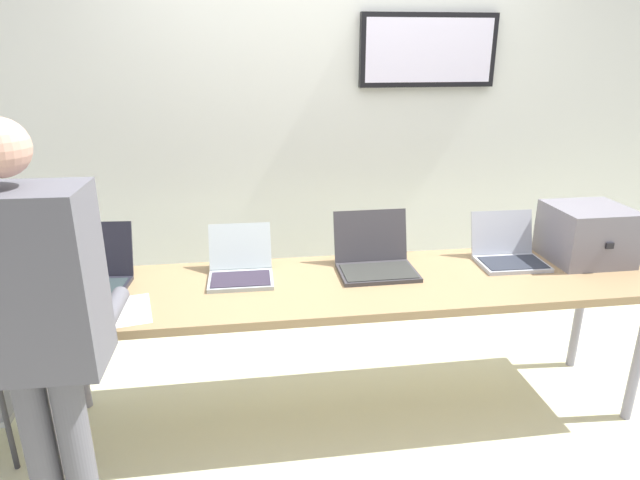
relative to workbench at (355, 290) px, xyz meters
The scene contains 10 objects.
ground 0.72m from the workbench, ahead, with size 8.00×8.00×0.04m, color beige.
back_wall 1.31m from the workbench, 89.36° to the left, with size 8.00×0.11×2.70m.
workbench is the anchor object (origin of this frame).
equipment_box 1.27m from the workbench, ahead, with size 0.38×0.38×0.29m.
laptop_station_0 1.24m from the workbench, behind, with size 0.36×0.36×0.28m.
laptop_station_1 0.57m from the workbench, 166.70° to the left, with size 0.31×0.34×0.23m.
laptop_station_2 0.21m from the workbench, 45.63° to the left, with size 0.38×0.34×0.27m.
laptop_station_3 0.85m from the workbench, ahead, with size 0.34×0.31×0.24m.
person 1.39m from the workbench, 152.96° to the right, with size 0.45×0.59×1.62m.
paper_sheet 1.05m from the workbench, behind, with size 0.27×0.33×0.00m.
Camera 1 is at (-0.51, -2.34, 1.81)m, focal length 30.47 mm.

